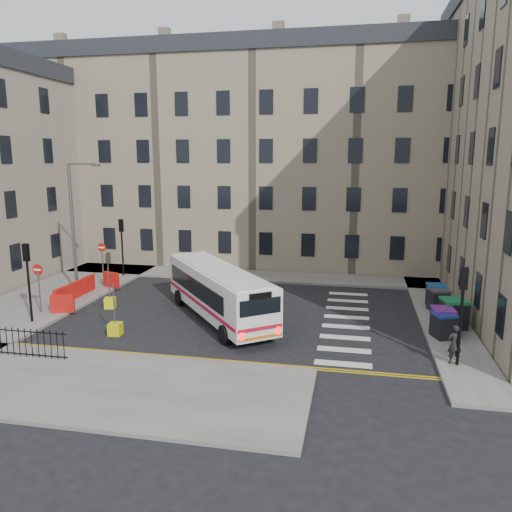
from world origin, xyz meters
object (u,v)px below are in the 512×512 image
(wheelie_bin_a, at_px, (443,325))
(bus, at_px, (218,290))
(wheelie_bin_b, at_px, (443,321))
(bollard_yellow, at_px, (110,303))
(wheelie_bin_c, at_px, (454,313))
(streetlamp, at_px, (73,226))
(pedestrian, at_px, (455,344))
(bollard_chevron, at_px, (115,329))
(wheelie_bin_e, at_px, (436,296))
(wheelie_bin_d, at_px, (438,300))

(wheelie_bin_a, bearing_deg, bus, 154.61)
(bus, height_order, wheelie_bin_b, bus)
(wheelie_bin_a, relative_size, bollard_yellow, 2.21)
(wheelie_bin_c, bearing_deg, streetlamp, 162.48)
(wheelie_bin_a, bearing_deg, bollard_yellow, 154.19)
(wheelie_bin_c, xyz_separation_m, pedestrian, (-0.81, -4.80, 0.11))
(streetlamp, bearing_deg, bollard_chevron, -47.85)
(wheelie_bin_e, xyz_separation_m, bollard_chevron, (-15.94, -7.51, -0.50))
(bus, xyz_separation_m, bollard_chevron, (-4.27, -3.38, -1.28))
(wheelie_bin_b, distance_m, wheelie_bin_e, 4.62)
(bus, bearing_deg, streetlamp, 125.10)
(bollard_yellow, distance_m, bollard_chevron, 4.75)
(wheelie_bin_a, bearing_deg, wheelie_bin_d, 64.26)
(bus, distance_m, wheelie_bin_e, 12.41)
(bollard_chevron, bearing_deg, streetlamp, 132.15)
(wheelie_bin_c, height_order, wheelie_bin_d, wheelie_bin_c)
(wheelie_bin_e, bearing_deg, wheelie_bin_a, -97.68)
(pedestrian, bearing_deg, streetlamp, -35.38)
(bus, height_order, wheelie_bin_a, bus)
(streetlamp, bearing_deg, pedestrian, -18.98)
(wheelie_bin_c, bearing_deg, wheelie_bin_e, 84.61)
(wheelie_bin_b, height_order, bollard_chevron, wheelie_bin_b)
(wheelie_bin_a, height_order, bollard_yellow, wheelie_bin_a)
(wheelie_bin_e, bearing_deg, wheelie_bin_d, -92.94)
(streetlamp, xyz_separation_m, wheelie_bin_e, (21.94, 0.89, -3.54))
(wheelie_bin_c, distance_m, bollard_chevron, 16.78)
(wheelie_bin_e, bearing_deg, streetlamp, 179.11)
(bus, height_order, wheelie_bin_e, bus)
(pedestrian, bearing_deg, wheelie_bin_e, -109.69)
(bus, relative_size, wheelie_bin_c, 6.28)
(bus, bearing_deg, bollard_chevron, -178.98)
(wheelie_bin_c, bearing_deg, wheelie_bin_d, 86.15)
(wheelie_bin_d, bearing_deg, bollard_yellow, 175.16)
(wheelie_bin_b, xyz_separation_m, wheelie_bin_c, (0.69, 1.14, 0.08))
(streetlamp, xyz_separation_m, bollard_chevron, (6.00, -6.63, -4.04))
(wheelie_bin_e, bearing_deg, wheelie_bin_b, -97.67)
(pedestrian, distance_m, bollard_chevron, 15.50)
(wheelie_bin_a, height_order, wheelie_bin_e, wheelie_bin_e)
(wheelie_bin_c, distance_m, wheelie_bin_e, 3.49)
(bus, distance_m, wheelie_bin_d, 12.17)
(wheelie_bin_c, distance_m, bollard_yellow, 18.69)
(pedestrian, relative_size, bollard_chevron, 2.78)
(streetlamp, bearing_deg, wheelie_bin_c, -6.62)
(streetlamp, xyz_separation_m, bollard_yellow, (3.59, -2.54, -4.04))
(bollard_yellow, bearing_deg, bus, -6.11)
(wheelie_bin_e, distance_m, bollard_yellow, 18.67)
(streetlamp, height_order, bollard_chevron, streetlamp)
(wheelie_bin_e, xyz_separation_m, bollard_yellow, (-18.35, -3.42, -0.50))
(wheelie_bin_b, distance_m, bollard_yellow, 18.03)
(wheelie_bin_c, relative_size, bollard_yellow, 2.49)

